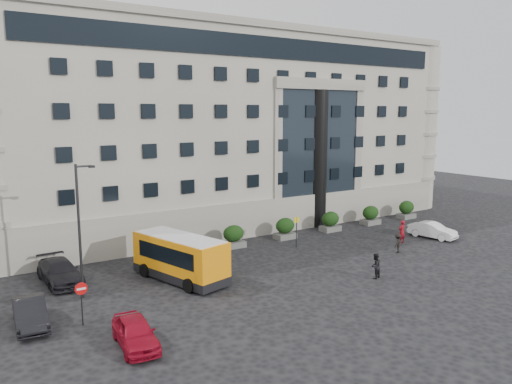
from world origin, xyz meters
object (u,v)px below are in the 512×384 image
at_px(hedge_b, 234,236).
at_px(parked_car_a, 135,332).
at_px(hedge_d, 330,221).
at_px(no_entry_sign, 81,295).
at_px(bus_stop_sign, 297,227).
at_px(parked_car_c, 60,272).
at_px(minibus, 180,256).
at_px(pedestrian_b, 375,266).
at_px(pedestrian_a, 402,232).
at_px(pedestrian_c, 398,243).
at_px(white_taxi, 432,230).
at_px(street_lamp, 80,226).
at_px(hedge_f, 406,210).
at_px(hedge_c, 285,228).
at_px(red_truck, 23,230).
at_px(parked_car_b, 30,313).
at_px(hedge_e, 371,215).
at_px(parked_car_d, 6,256).
at_px(hedge_a, 174,245).

distance_m(hedge_b, parked_car_a, 17.88).
height_order(hedge_d, no_entry_sign, no_entry_sign).
xyz_separation_m(hedge_d, parked_car_a, (-23.10, -12.58, -0.24)).
xyz_separation_m(bus_stop_sign, parked_car_c, (-18.07, 1.44, -0.99)).
xyz_separation_m(minibus, pedestrian_b, (10.99, -6.74, -0.77)).
height_order(pedestrian_a, pedestrian_c, pedestrian_a).
relative_size(parked_car_a, white_taxi, 0.98).
bearing_deg(minibus, street_lamp, 162.71).
xyz_separation_m(hedge_f, pedestrian_b, (-16.79, -11.76, -0.07)).
height_order(hedge_d, bus_stop_sign, bus_stop_sign).
distance_m(hedge_c, no_entry_sign, 21.33).
relative_size(hedge_b, bus_stop_sign, 0.73).
bearing_deg(hedge_d, red_truck, 158.28).
bearing_deg(hedge_d, hedge_c, 180.00).
bearing_deg(hedge_c, minibus, -157.63).
bearing_deg(parked_car_b, hedge_e, 16.99).
bearing_deg(hedge_b, parked_car_d, 163.27).
xyz_separation_m(pedestrian_a, pedestrian_c, (-2.59, -1.84, -0.20)).
xyz_separation_m(hedge_b, parked_car_d, (-16.18, 4.86, -0.25)).
height_order(street_lamp, white_taxi, street_lamp).
distance_m(parked_car_b, parked_car_c, 6.63).
relative_size(red_truck, white_taxi, 1.24).
height_order(red_truck, pedestrian_b, red_truck).
relative_size(parked_car_a, pedestrian_c, 2.64).
relative_size(hedge_a, hedge_f, 1.00).
height_order(no_entry_sign, pedestrian_c, no_entry_sign).
bearing_deg(pedestrian_c, street_lamp, -30.95).
relative_size(hedge_e, pedestrian_a, 0.95).
distance_m(hedge_d, parked_car_b, 27.88).
relative_size(no_entry_sign, parked_car_b, 0.54).
bearing_deg(hedge_a, pedestrian_c, -28.63).
bearing_deg(red_truck, pedestrian_c, -23.92).
height_order(no_entry_sign, pedestrian_b, no_entry_sign).
distance_m(hedge_a, parked_car_a, 14.65).
bearing_deg(hedge_e, no_entry_sign, -163.48).
relative_size(hedge_b, pedestrian_a, 0.95).
distance_m(pedestrian_a, pedestrian_c, 3.18).
xyz_separation_m(minibus, red_truck, (-7.37, 14.87, -0.30)).
xyz_separation_m(hedge_a, parked_car_d, (-10.98, 4.86, -0.25)).
relative_size(minibus, pedestrian_b, 4.37).
xyz_separation_m(hedge_d, hedge_f, (10.40, 0.00, 0.00)).
bearing_deg(pedestrian_b, hedge_a, -66.93).
bearing_deg(bus_stop_sign, hedge_d, 24.66).
height_order(hedge_c, hedge_e, same).
height_order(street_lamp, minibus, street_lamp).
bearing_deg(hedge_e, parked_car_b, -166.99).
bearing_deg(white_taxi, hedge_c, 137.43).
height_order(bus_stop_sign, pedestrian_a, bus_stop_sign).
height_order(minibus, parked_car_b, minibus).
bearing_deg(pedestrian_b, pedestrian_a, -163.64).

